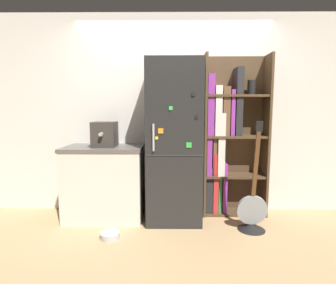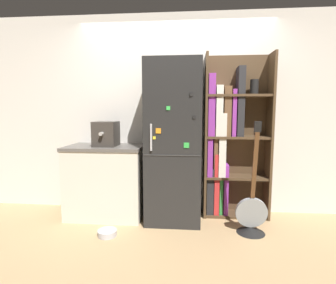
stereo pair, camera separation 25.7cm
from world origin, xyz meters
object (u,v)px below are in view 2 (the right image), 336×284
guitar (251,218)px  pet_bowl (107,232)px  espresso_machine (106,134)px  bookshelf (228,139)px  refrigerator (174,142)px

guitar → pet_bowl: (-1.57, -0.21, -0.14)m
espresso_machine → pet_bowl: size_ratio=1.70×
bookshelf → espresso_machine: size_ratio=5.71×
bookshelf → pet_bowl: (-1.37, -0.73, -0.95)m
bookshelf → pet_bowl: bearing=-152.0°
guitar → refrigerator: bearing=159.6°
refrigerator → bookshelf: 0.71m
bookshelf → guitar: 0.99m
refrigerator → guitar: bearing=-20.4°
refrigerator → bookshelf: bearing=15.9°
guitar → pet_bowl: guitar is taller
refrigerator → espresso_machine: 0.85m
pet_bowl → bookshelf: bearing=28.0°
bookshelf → pet_bowl: bookshelf is taller
refrigerator → pet_bowl: refrigerator is taller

